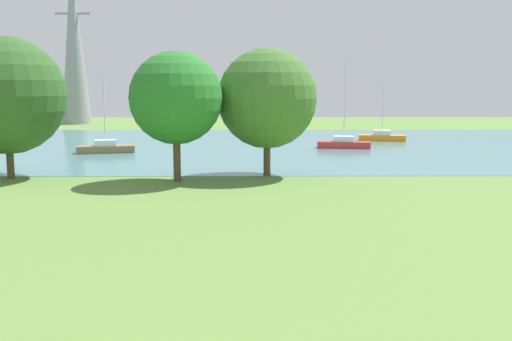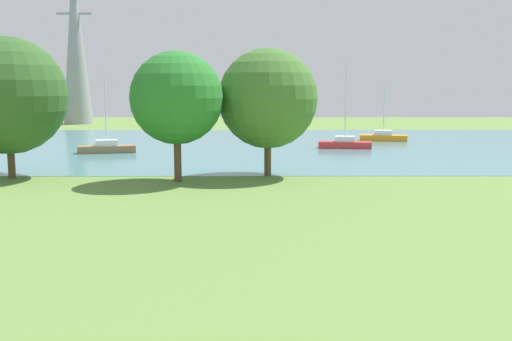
{
  "view_description": "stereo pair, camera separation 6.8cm",
  "coord_description": "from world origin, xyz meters",
  "px_view_note": "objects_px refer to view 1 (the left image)",
  "views": [
    {
      "loc": [
        1.8,
        -7.26,
        5.67
      ],
      "look_at": [
        1.98,
        14.73,
        2.55
      ],
      "focal_mm": 41.8,
      "sensor_mm": 36.0,
      "label": 1
    },
    {
      "loc": [
        1.86,
        -7.26,
        5.67
      ],
      "look_at": [
        1.98,
        14.73,
        2.55
      ],
      "focal_mm": 41.8,
      "sensor_mm": 36.0,
      "label": 2
    }
  ],
  "objects_px": {
    "sailboat_red": "(344,143)",
    "electricity_pylon": "(74,43)",
    "sailboat_orange": "(382,137)",
    "sailboat_white": "(259,131)",
    "sailboat_brown": "(106,148)",
    "tree_west_far": "(176,98)",
    "tree_mid_shore": "(267,99)",
    "tree_east_far": "(6,96)"
  },
  "relations": [
    {
      "from": "sailboat_red",
      "to": "electricity_pylon",
      "type": "distance_m",
      "value": 51.67
    },
    {
      "from": "sailboat_orange",
      "to": "sailboat_white",
      "type": "bearing_deg",
      "value": 151.83
    },
    {
      "from": "sailboat_brown",
      "to": "sailboat_white",
      "type": "bearing_deg",
      "value": 53.31
    },
    {
      "from": "sailboat_orange",
      "to": "sailboat_red",
      "type": "relative_size",
      "value": 0.72
    },
    {
      "from": "tree_west_far",
      "to": "tree_mid_shore",
      "type": "xyz_separation_m",
      "value": [
        5.43,
        2.19,
        -0.08
      ]
    },
    {
      "from": "sailboat_orange",
      "to": "sailboat_red",
      "type": "distance_m",
      "value": 8.96
    },
    {
      "from": "sailboat_red",
      "to": "electricity_pylon",
      "type": "bearing_deg",
      "value": 133.89
    },
    {
      "from": "tree_east_far",
      "to": "tree_mid_shore",
      "type": "relative_size",
      "value": 1.08
    },
    {
      "from": "sailboat_white",
      "to": "tree_west_far",
      "type": "relative_size",
      "value": 1.02
    },
    {
      "from": "tree_west_far",
      "to": "electricity_pylon",
      "type": "bearing_deg",
      "value": 111.63
    },
    {
      "from": "sailboat_white",
      "to": "electricity_pylon",
      "type": "bearing_deg",
      "value": 140.97
    },
    {
      "from": "sailboat_white",
      "to": "tree_mid_shore",
      "type": "relative_size",
      "value": 0.98
    },
    {
      "from": "sailboat_red",
      "to": "tree_mid_shore",
      "type": "relative_size",
      "value": 1.0
    },
    {
      "from": "sailboat_white",
      "to": "tree_east_far",
      "type": "distance_m",
      "value": 35.92
    },
    {
      "from": "tree_west_far",
      "to": "electricity_pylon",
      "type": "relative_size",
      "value": 0.32
    },
    {
      "from": "sailboat_white",
      "to": "tree_mid_shore",
      "type": "height_order",
      "value": "tree_mid_shore"
    },
    {
      "from": "tree_mid_shore",
      "to": "tree_east_far",
      "type": "bearing_deg",
      "value": -177.0
    },
    {
      "from": "sailboat_red",
      "to": "electricity_pylon",
      "type": "relative_size",
      "value": 0.33
    },
    {
      "from": "sailboat_orange",
      "to": "sailboat_red",
      "type": "height_order",
      "value": "sailboat_red"
    },
    {
      "from": "electricity_pylon",
      "to": "sailboat_orange",
      "type": "bearing_deg",
      "value": -35.86
    },
    {
      "from": "sailboat_brown",
      "to": "electricity_pylon",
      "type": "relative_size",
      "value": 0.27
    },
    {
      "from": "sailboat_orange",
      "to": "tree_east_far",
      "type": "height_order",
      "value": "tree_east_far"
    },
    {
      "from": "sailboat_brown",
      "to": "electricity_pylon",
      "type": "bearing_deg",
      "value": 109.25
    },
    {
      "from": "tree_west_far",
      "to": "electricity_pylon",
      "type": "distance_m",
      "value": 60.01
    },
    {
      "from": "electricity_pylon",
      "to": "tree_mid_shore",
      "type": "bearing_deg",
      "value": -62.75
    },
    {
      "from": "sailboat_brown",
      "to": "sailboat_white",
      "type": "xyz_separation_m",
      "value": [
        13.31,
        17.86,
        0.02
      ]
    },
    {
      "from": "sailboat_brown",
      "to": "tree_east_far",
      "type": "xyz_separation_m",
      "value": [
        -2.47,
        -14.07,
        4.63
      ]
    },
    {
      "from": "tree_east_far",
      "to": "tree_west_far",
      "type": "relative_size",
      "value": 1.12
    },
    {
      "from": "sailboat_orange",
      "to": "tree_west_far",
      "type": "xyz_separation_m",
      "value": [
        -18.08,
        -26.45,
        4.52
      ]
    },
    {
      "from": "sailboat_orange",
      "to": "electricity_pylon",
      "type": "xyz_separation_m",
      "value": [
        -40.04,
        28.94,
        11.62
      ]
    },
    {
      "from": "sailboat_orange",
      "to": "electricity_pylon",
      "type": "height_order",
      "value": "electricity_pylon"
    },
    {
      "from": "tree_east_far",
      "to": "tree_west_far",
      "type": "xyz_separation_m",
      "value": [
        10.48,
        -1.35,
        -0.11
      ]
    },
    {
      "from": "tree_mid_shore",
      "to": "electricity_pylon",
      "type": "distance_m",
      "value": 60.27
    },
    {
      "from": "sailboat_red",
      "to": "tree_east_far",
      "type": "bearing_deg",
      "value": -142.85
    },
    {
      "from": "tree_west_far",
      "to": "sailboat_white",
      "type": "bearing_deg",
      "value": 80.95
    },
    {
      "from": "sailboat_orange",
      "to": "sailboat_brown",
      "type": "bearing_deg",
      "value": -157.09
    },
    {
      "from": "tree_east_far",
      "to": "sailboat_white",
      "type": "bearing_deg",
      "value": 63.7
    },
    {
      "from": "sailboat_white",
      "to": "tree_mid_shore",
      "type": "xyz_separation_m",
      "value": [
        0.13,
        -31.1,
        4.42
      ]
    },
    {
      "from": "tree_west_far",
      "to": "tree_mid_shore",
      "type": "height_order",
      "value": "tree_mid_shore"
    },
    {
      "from": "sailboat_red",
      "to": "tree_west_far",
      "type": "height_order",
      "value": "sailboat_red"
    },
    {
      "from": "sailboat_red",
      "to": "sailboat_white",
      "type": "bearing_deg",
      "value": 118.3
    },
    {
      "from": "electricity_pylon",
      "to": "sailboat_white",
      "type": "bearing_deg",
      "value": -39.03
    }
  ]
}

